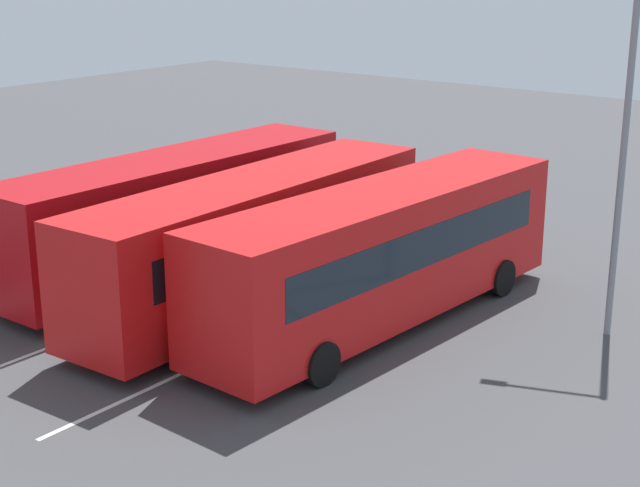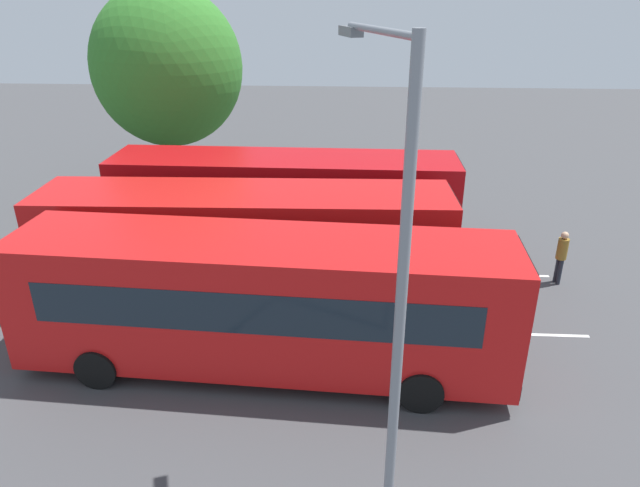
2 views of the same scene
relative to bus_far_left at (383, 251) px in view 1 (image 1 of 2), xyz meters
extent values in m
plane|color=#424244|center=(-0.29, 3.50, -1.85)|extent=(79.55, 79.55, 0.00)
cube|color=red|center=(-0.03, 0.00, 0.01)|extent=(11.62, 3.14, 3.01)
cube|color=#19232D|center=(5.67, -0.31, 0.82)|extent=(0.24, 2.22, 1.27)
cube|color=#19232D|center=(0.04, 1.23, 0.37)|extent=(9.65, 0.61, 0.96)
cube|color=#19232D|center=(-0.10, -1.22, 0.37)|extent=(9.65, 0.61, 0.96)
cube|color=black|center=(5.69, -0.31, 1.33)|extent=(0.21, 2.01, 0.32)
cube|color=black|center=(5.70, -0.31, -1.28)|extent=(0.23, 2.31, 0.36)
cylinder|color=black|center=(3.71, 1.00, -1.35)|extent=(1.00, 0.33, 0.99)
cylinder|color=black|center=(3.58, -1.39, -1.35)|extent=(1.00, 0.33, 0.99)
cylinder|color=black|center=(-3.64, 1.40, -1.35)|extent=(1.00, 0.33, 0.99)
cylinder|color=black|center=(-3.77, -0.99, -1.35)|extent=(1.00, 0.33, 0.99)
cube|color=red|center=(-0.98, 3.26, 0.01)|extent=(11.56, 2.83, 3.01)
cube|color=black|center=(4.72, 3.42, 0.82)|extent=(0.18, 2.21, 1.27)
cube|color=black|center=(-1.02, 4.49, 0.37)|extent=(9.66, 0.35, 0.96)
cube|color=black|center=(-0.95, 2.03, 0.37)|extent=(9.66, 0.35, 0.96)
cube|color=black|center=(4.74, 3.42, 1.33)|extent=(0.16, 2.01, 0.32)
cube|color=black|center=(4.75, 3.42, -1.28)|extent=(0.16, 2.31, 0.36)
cylinder|color=black|center=(2.66, 4.56, -1.35)|extent=(1.00, 0.31, 0.99)
cylinder|color=black|center=(2.73, 2.16, -1.35)|extent=(1.00, 0.31, 0.99)
cylinder|color=black|center=(-4.70, 4.35, -1.35)|extent=(1.00, 0.31, 0.99)
cylinder|color=black|center=(-4.63, 1.96, -1.35)|extent=(1.00, 0.31, 0.99)
cube|color=#B70C11|center=(-0.28, 6.83, 0.01)|extent=(11.53, 2.64, 3.01)
cube|color=#19232D|center=(5.43, 6.76, 0.82)|extent=(0.14, 2.21, 1.27)
cube|color=#19232D|center=(-0.27, 8.05, 0.37)|extent=(9.66, 0.19, 0.96)
cube|color=#19232D|center=(-0.30, 5.60, 0.37)|extent=(9.66, 0.19, 0.96)
cube|color=black|center=(5.45, 6.76, 1.33)|extent=(0.12, 2.01, 0.32)
cube|color=black|center=(5.46, 6.76, -1.28)|extent=(0.13, 2.31, 0.36)
cylinder|color=black|center=(3.41, 7.98, -1.35)|extent=(0.99, 0.29, 0.99)
cylinder|color=black|center=(3.38, 5.59, -1.35)|extent=(0.99, 0.29, 0.99)
cylinder|color=black|center=(-3.95, 8.07, -1.35)|extent=(0.99, 0.29, 0.99)
cylinder|color=black|center=(-3.98, 5.67, -1.35)|extent=(0.99, 0.29, 0.99)
cylinder|color=#232833|center=(8.49, 4.73, -1.42)|extent=(0.13, 0.13, 0.84)
cylinder|color=#232833|center=(8.45, 4.88, -1.42)|extent=(0.13, 0.13, 0.84)
cylinder|color=olive|center=(8.47, 4.81, -0.67)|extent=(0.39, 0.39, 0.67)
sphere|color=tan|center=(8.47, 4.81, -0.22)|extent=(0.23, 0.23, 0.23)
cylinder|color=gray|center=(2.68, -4.70, 2.20)|extent=(0.16, 0.16, 8.08)
cube|color=silver|center=(-0.29, 1.77, -1.84)|extent=(17.36, 0.15, 0.01)
cube|color=silver|center=(-0.29, 5.24, -1.84)|extent=(17.36, 0.15, 0.01)
camera|label=1|loc=(-18.83, -12.56, 7.10)|focal=54.98mm
camera|label=2|loc=(1.96, -11.50, 6.65)|focal=32.15mm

